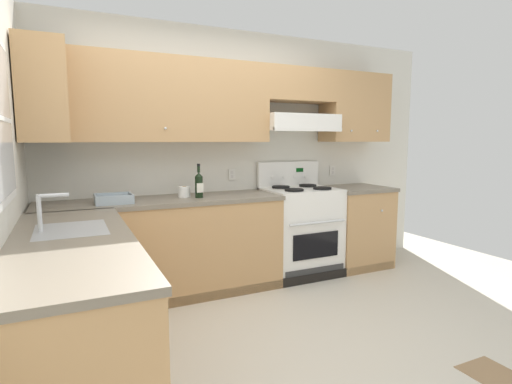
% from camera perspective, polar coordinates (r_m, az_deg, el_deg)
% --- Properties ---
extents(ground_plane, '(7.04, 7.04, 0.00)m').
position_cam_1_polar(ground_plane, '(3.03, 2.50, -20.98)').
color(ground_plane, beige).
extents(floor_accent_tile, '(0.30, 0.30, 0.01)m').
position_cam_1_polar(floor_accent_tile, '(3.10, 30.40, -21.29)').
color(floor_accent_tile, olive).
rests_on(floor_accent_tile, ground_plane).
extents(wall_back, '(4.68, 0.57, 2.55)m').
position_cam_1_polar(wall_back, '(4.22, -2.34, 7.94)').
color(wall_back, silver).
rests_on(wall_back, ground_plane).
extents(counter_back_run, '(3.60, 0.65, 0.91)m').
position_cam_1_polar(counter_back_run, '(3.95, -5.13, -7.11)').
color(counter_back_run, tan).
rests_on(counter_back_run, ground_plane).
extents(counter_left_run, '(0.63, 1.91, 1.13)m').
position_cam_1_polar(counter_left_run, '(2.55, -24.08, -15.85)').
color(counter_left_run, tan).
rests_on(counter_left_run, ground_plane).
extents(stove, '(0.76, 0.62, 1.20)m').
position_cam_1_polar(stove, '(4.35, 6.34, -5.41)').
color(stove, white).
rests_on(stove, ground_plane).
extents(wine_bottle, '(0.07, 0.07, 0.31)m').
position_cam_1_polar(wine_bottle, '(3.73, -8.12, 1.11)').
color(wine_bottle, black).
rests_on(wine_bottle, counter_back_run).
extents(bowl, '(0.30, 0.25, 0.08)m').
position_cam_1_polar(bowl, '(3.59, -19.55, -1.09)').
color(bowl, '#9EADB7').
rests_on(bowl, counter_back_run).
extents(paper_towel_roll, '(0.11, 0.11, 0.10)m').
position_cam_1_polar(paper_towel_roll, '(3.80, -10.16, 0.04)').
color(paper_towel_roll, white).
rests_on(paper_towel_roll, counter_back_run).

